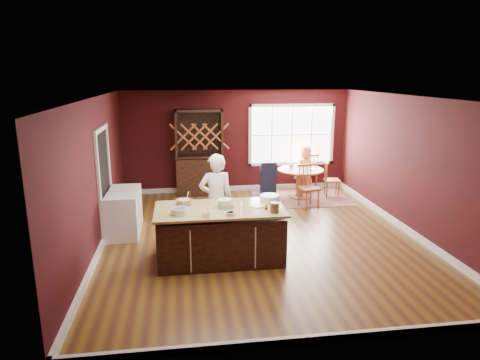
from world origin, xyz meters
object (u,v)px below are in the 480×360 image
chair_north (308,171)px  hutch (199,153)px  kitchen_island (220,235)px  toddler (269,165)px  high_chair (268,178)px  dining_table (300,177)px  layer_cake (225,203)px  chair_east (332,179)px  seated_woman (305,169)px  baker (216,200)px  dryer (126,207)px  washer (122,217)px  chair_south (309,186)px

chair_north → hutch: hutch is taller
kitchen_island → toddler: bearing=66.9°
high_chair → hutch: hutch is taller
dining_table → chair_north: chair_north is taller
layer_cake → chair_east: 4.68m
layer_cake → seated_woman: bearing=56.9°
chair_north → toddler: size_ratio=3.95×
baker → seated_woman: (2.66, 3.26, -0.23)m
toddler → chair_east: bearing=-12.6°
layer_cake → toddler: bearing=67.9°
layer_cake → dryer: 2.66m
dining_table → layer_cake: 4.16m
kitchen_island → dryer: (-1.77, 1.85, -0.01)m
chair_north → high_chair: size_ratio=1.08×
high_chair → washer: (-3.38, -2.58, -0.04)m
kitchen_island → dining_table: size_ratio=1.86×
high_chair → dining_table: bearing=-18.1°
dining_table → kitchen_island: bearing=-124.4°
baker → chair_north: bearing=-134.8°
chair_north → hutch: (-2.95, -0.04, 0.60)m
chair_east → high_chair: size_ratio=0.99×
kitchen_island → chair_north: size_ratio=2.11×
kitchen_island → washer: (-1.77, 1.21, -0.01)m
dryer → dining_table: bearing=21.4°
chair_north → washer: size_ratio=1.19×
kitchen_island → high_chair: bearing=66.9°
washer → chair_south: bearing=19.1°
hutch → kitchen_island: bearing=-88.0°
baker → toddler: 3.53m
layer_cake → chair_east: size_ratio=0.36×
high_chair → dryer: high_chair is taller
chair_north → dryer: size_ratio=1.19×
dining_table → high_chair: size_ratio=1.22×
chair_north → washer: chair_north is taller
seated_woman → high_chair: (-1.04, -0.18, -0.16)m
layer_cake → washer: size_ratio=0.39×
chair_south → high_chair: chair_south is taller
kitchen_island → layer_cake: size_ratio=6.37×
hutch → layer_cake: bearing=-86.8°
seated_woman → toddler: seated_woman is taller
dining_table → toddler: bearing=155.0°
chair_east → high_chair: bearing=87.4°
washer → layer_cake: bearing=-32.2°
baker → chair_north: (2.81, 3.49, -0.35)m
baker → hutch: bearing=-93.6°
seated_woman → high_chair: seated_woman is taller
chair_south → chair_east: bearing=27.8°
chair_east → toddler: 1.68m
dining_table → hutch: size_ratio=0.52×
chair_south → washer: bearing=-176.8°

